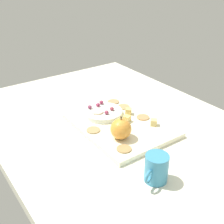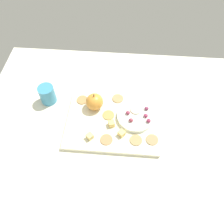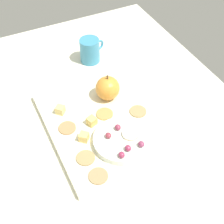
% 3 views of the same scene
% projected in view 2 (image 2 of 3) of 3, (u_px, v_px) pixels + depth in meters
% --- Properties ---
extents(table, '(1.24, 0.89, 0.04)m').
position_uv_depth(table, '(120.00, 125.00, 0.98)').
color(table, silver).
rests_on(table, ground).
extents(platter, '(0.39, 0.30, 0.02)m').
position_uv_depth(platter, '(113.00, 120.00, 0.96)').
color(platter, '#EFEAC7').
rests_on(platter, table).
extents(serving_dish, '(0.15, 0.15, 0.02)m').
position_uv_depth(serving_dish, '(135.00, 117.00, 0.95)').
color(serving_dish, white).
rests_on(serving_dish, platter).
extents(apple_whole, '(0.07, 0.07, 0.07)m').
position_uv_depth(apple_whole, '(94.00, 102.00, 0.96)').
color(apple_whole, orange).
rests_on(apple_whole, platter).
extents(apple_stem, '(0.01, 0.01, 0.01)m').
position_uv_depth(apple_stem, '(94.00, 95.00, 0.93)').
color(apple_stem, brown).
rests_on(apple_stem, apple_whole).
extents(cheese_cube_0, '(0.03, 0.03, 0.02)m').
position_uv_depth(cheese_cube_0, '(122.00, 133.00, 0.90)').
color(cheese_cube_0, '#EFC86D').
rests_on(cheese_cube_0, platter).
extents(cheese_cube_1, '(0.03, 0.03, 0.02)m').
position_uv_depth(cheese_cube_1, '(111.00, 124.00, 0.93)').
color(cheese_cube_1, '#EDC768').
rests_on(cheese_cube_1, platter).
extents(cheese_cube_2, '(0.03, 0.03, 0.02)m').
position_uv_depth(cheese_cube_2, '(90.00, 136.00, 0.89)').
color(cheese_cube_2, '#E3C775').
rests_on(cheese_cube_2, platter).
extents(cracker_0, '(0.05, 0.05, 0.00)m').
position_uv_depth(cracker_0, '(82.00, 100.00, 1.01)').
color(cracker_0, '#AA844F').
rests_on(cracker_0, platter).
extents(cracker_1, '(0.05, 0.05, 0.00)m').
position_uv_depth(cracker_1, '(108.00, 115.00, 0.96)').
color(cracker_1, tan).
rests_on(cracker_1, platter).
extents(cracker_2, '(0.05, 0.05, 0.00)m').
position_uv_depth(cracker_2, '(136.00, 140.00, 0.90)').
color(cracker_2, tan).
rests_on(cracker_2, platter).
extents(cracker_3, '(0.05, 0.05, 0.00)m').
position_uv_depth(cracker_3, '(118.00, 99.00, 1.02)').
color(cracker_3, tan).
rests_on(cracker_3, platter).
extents(cracker_4, '(0.05, 0.05, 0.00)m').
position_uv_depth(cracker_4, '(106.00, 140.00, 0.90)').
color(cracker_4, tan).
rests_on(cracker_4, platter).
extents(cracker_5, '(0.05, 0.05, 0.00)m').
position_uv_depth(cracker_5, '(152.00, 140.00, 0.90)').
color(cracker_5, tan).
rests_on(cracker_5, platter).
extents(grape_0, '(0.02, 0.02, 0.02)m').
position_uv_depth(grape_0, '(128.00, 113.00, 0.94)').
color(grape_0, '#963752').
rests_on(grape_0, serving_dish).
extents(grape_1, '(0.02, 0.02, 0.01)m').
position_uv_depth(grape_1, '(131.00, 120.00, 0.92)').
color(grape_1, '#963746').
rests_on(grape_1, serving_dish).
extents(grape_2, '(0.02, 0.02, 0.02)m').
position_uv_depth(grape_2, '(146.00, 116.00, 0.93)').
color(grape_2, '#993052').
rests_on(grape_2, serving_dish).
extents(grape_3, '(0.02, 0.02, 0.02)m').
position_uv_depth(grape_3, '(149.00, 121.00, 0.92)').
color(grape_3, '#983051').
rests_on(grape_3, serving_dish).
extents(grape_4, '(0.02, 0.02, 0.02)m').
position_uv_depth(grape_4, '(147.00, 108.00, 0.96)').
color(grape_4, '#893859').
rests_on(grape_4, serving_dish).
extents(apple_slice_0, '(0.05, 0.05, 0.01)m').
position_uv_depth(apple_slice_0, '(136.00, 110.00, 0.96)').
color(apple_slice_0, beige).
rests_on(apple_slice_0, serving_dish).
extents(cup, '(0.07, 0.10, 0.09)m').
position_uv_depth(cup, '(47.00, 94.00, 1.00)').
color(cup, teal).
rests_on(cup, table).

